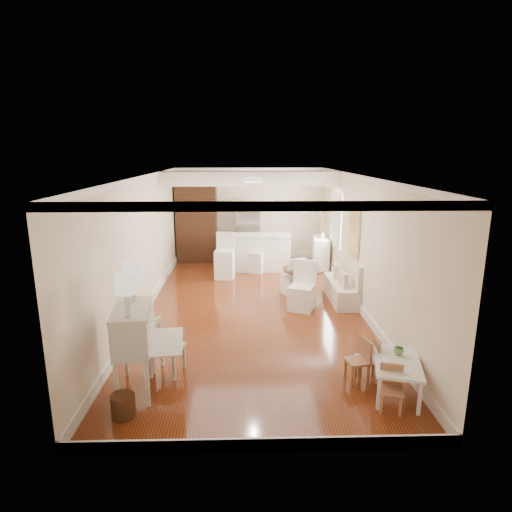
{
  "coord_description": "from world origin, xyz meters",
  "views": [
    {
      "loc": [
        -0.18,
        -8.6,
        3.26
      ],
      "look_at": [
        0.07,
        0.3,
        1.09
      ],
      "focal_mm": 30.0,
      "sensor_mm": 36.0,
      "label": 1
    }
  ],
  "objects_px": {
    "kids_table": "(396,377)",
    "kids_chair_c": "(391,389)",
    "fridge": "(260,232)",
    "slip_chair_far": "(292,276)",
    "gustavian_armchair": "(167,348)",
    "wicker_basket": "(123,406)",
    "dining_table": "(303,282)",
    "breakfast_counter": "(254,252)",
    "sideboard": "(321,253)",
    "slip_chair_near": "(302,286)",
    "pantry_cabinet": "(197,224)",
    "kids_chair_b": "(367,359)",
    "bar_stool_left": "(224,256)",
    "secretary_bureau": "(134,350)",
    "kids_chair_a": "(357,360)",
    "bar_stool_right": "(257,256)"
  },
  "relations": [
    {
      "from": "wicker_basket",
      "to": "bar_stool_right",
      "type": "xyz_separation_m",
      "value": [
        1.88,
        6.6,
        0.31
      ]
    },
    {
      "from": "wicker_basket",
      "to": "pantry_cabinet",
      "type": "bearing_deg",
      "value": 89.14
    },
    {
      "from": "secretary_bureau",
      "to": "sideboard",
      "type": "bearing_deg",
      "value": 52.34
    },
    {
      "from": "slip_chair_near",
      "to": "slip_chair_far",
      "type": "bearing_deg",
      "value": 118.56
    },
    {
      "from": "dining_table",
      "to": "slip_chair_far",
      "type": "height_order",
      "value": "slip_chair_far"
    },
    {
      "from": "dining_table",
      "to": "kids_chair_a",
      "type": "bearing_deg",
      "value": -86.03
    },
    {
      "from": "slip_chair_near",
      "to": "bar_stool_left",
      "type": "relative_size",
      "value": 0.87
    },
    {
      "from": "bar_stool_left",
      "to": "pantry_cabinet",
      "type": "relative_size",
      "value": 0.52
    },
    {
      "from": "slip_chair_near",
      "to": "sideboard",
      "type": "relative_size",
      "value": 1.09
    },
    {
      "from": "kids_table",
      "to": "kids_chair_b",
      "type": "bearing_deg",
      "value": 126.73
    },
    {
      "from": "gustavian_armchair",
      "to": "kids_table",
      "type": "bearing_deg",
      "value": -86.1
    },
    {
      "from": "slip_chair_near",
      "to": "breakfast_counter",
      "type": "relative_size",
      "value": 0.51
    },
    {
      "from": "bar_stool_left",
      "to": "kids_table",
      "type": "bearing_deg",
      "value": -58.25
    },
    {
      "from": "gustavian_armchair",
      "to": "kids_chair_c",
      "type": "distance_m",
      "value": 3.22
    },
    {
      "from": "wicker_basket",
      "to": "bar_stool_left",
      "type": "distance_m",
      "value": 6.21
    },
    {
      "from": "dining_table",
      "to": "pantry_cabinet",
      "type": "distance_m",
      "value": 4.42
    },
    {
      "from": "gustavian_armchair",
      "to": "wicker_basket",
      "type": "distance_m",
      "value": 1.18
    },
    {
      "from": "slip_chair_far",
      "to": "bar_stool_right",
      "type": "distance_m",
      "value": 2.0
    },
    {
      "from": "kids_chair_c",
      "to": "pantry_cabinet",
      "type": "height_order",
      "value": "pantry_cabinet"
    },
    {
      "from": "gustavian_armchair",
      "to": "kids_chair_b",
      "type": "height_order",
      "value": "gustavian_armchair"
    },
    {
      "from": "secretary_bureau",
      "to": "pantry_cabinet",
      "type": "distance_m",
      "value": 7.35
    },
    {
      "from": "kids_chair_b",
      "to": "bar_stool_right",
      "type": "relative_size",
      "value": 0.7
    },
    {
      "from": "bar_stool_left",
      "to": "fridge",
      "type": "xyz_separation_m",
      "value": [
        1.0,
        1.82,
        0.3
      ]
    },
    {
      "from": "wicker_basket",
      "to": "fridge",
      "type": "bearing_deg",
      "value": 75.7
    },
    {
      "from": "kids_chair_c",
      "to": "breakfast_counter",
      "type": "distance_m",
      "value": 7.02
    },
    {
      "from": "sideboard",
      "to": "gustavian_armchair",
      "type": "bearing_deg",
      "value": -114.03
    },
    {
      "from": "kids_chair_b",
      "to": "breakfast_counter",
      "type": "height_order",
      "value": "breakfast_counter"
    },
    {
      "from": "kids_chair_b",
      "to": "fridge",
      "type": "height_order",
      "value": "fridge"
    },
    {
      "from": "kids_chair_a",
      "to": "slip_chair_far",
      "type": "relative_size",
      "value": 0.72
    },
    {
      "from": "kids_chair_a",
      "to": "fridge",
      "type": "distance_m",
      "value": 7.25
    },
    {
      "from": "dining_table",
      "to": "breakfast_counter",
      "type": "relative_size",
      "value": 0.47
    },
    {
      "from": "bar_stool_left",
      "to": "fridge",
      "type": "distance_m",
      "value": 2.09
    },
    {
      "from": "kids_table",
      "to": "kids_chair_c",
      "type": "height_order",
      "value": "kids_chair_c"
    },
    {
      "from": "fridge",
      "to": "slip_chair_far",
      "type": "bearing_deg",
      "value": -78.39
    },
    {
      "from": "bar_stool_right",
      "to": "pantry_cabinet",
      "type": "distance_m",
      "value": 2.33
    },
    {
      "from": "wicker_basket",
      "to": "bar_stool_left",
      "type": "bearing_deg",
      "value": 80.5
    },
    {
      "from": "secretary_bureau",
      "to": "dining_table",
      "type": "relative_size",
      "value": 1.28
    },
    {
      "from": "wicker_basket",
      "to": "breakfast_counter",
      "type": "height_order",
      "value": "breakfast_counter"
    },
    {
      "from": "gustavian_armchair",
      "to": "slip_chair_near",
      "type": "xyz_separation_m",
      "value": [
        2.37,
        2.63,
        0.1
      ]
    },
    {
      "from": "kids_chair_a",
      "to": "kids_chair_c",
      "type": "bearing_deg",
      "value": 7.28
    },
    {
      "from": "gustavian_armchair",
      "to": "kids_table",
      "type": "xyz_separation_m",
      "value": [
        3.24,
        -0.66,
        -0.17
      ]
    },
    {
      "from": "kids_chair_a",
      "to": "bar_stool_left",
      "type": "relative_size",
      "value": 0.54
    },
    {
      "from": "secretary_bureau",
      "to": "sideboard",
      "type": "distance_m",
      "value": 7.33
    },
    {
      "from": "breakfast_counter",
      "to": "bar_stool_left",
      "type": "distance_m",
      "value": 1.11
    },
    {
      "from": "bar_stool_right",
      "to": "fridge",
      "type": "height_order",
      "value": "fridge"
    },
    {
      "from": "gustavian_armchair",
      "to": "breakfast_counter",
      "type": "bearing_deg",
      "value": 1.43
    },
    {
      "from": "wicker_basket",
      "to": "bar_stool_left",
      "type": "height_order",
      "value": "bar_stool_left"
    },
    {
      "from": "secretary_bureau",
      "to": "kids_chair_c",
      "type": "bearing_deg",
      "value": -17.06
    },
    {
      "from": "gustavian_armchair",
      "to": "pantry_cabinet",
      "type": "height_order",
      "value": "pantry_cabinet"
    },
    {
      "from": "breakfast_counter",
      "to": "sideboard",
      "type": "relative_size",
      "value": 2.15
    }
  ]
}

